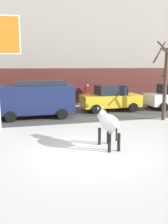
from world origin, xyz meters
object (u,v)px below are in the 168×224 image
Objects in this scene: pedestrian_near_billboard at (87,95)px; bare_tree_right_lot at (165,79)px; cow_holstein at (109,123)px; car_yellow_sedan at (111,98)px; car_navy_van at (36,98)px.

pedestrian_near_billboard is 0.38× the size of bare_tree_right_lot.
cow_holstein is 0.42× the size of bare_tree_right_lot.
cow_holstein is 0.45× the size of car_yellow_sedan.
car_yellow_sedan is at bearing 117.54° from bare_tree_right_lot.
cow_holstein is at bearing -70.48° from car_navy_van.
car_yellow_sedan is at bearing -70.05° from pedestrian_near_billboard.
bare_tree_right_lot is (7.28, -2.63, 1.19)m from car_navy_van.
pedestrian_near_billboard is 7.20m from bare_tree_right_lot.
car_yellow_sedan is at bearing 68.60° from cow_holstein.
cow_holstein is at bearing -141.30° from bare_tree_right_lot.
car_navy_van is 5.46m from car_yellow_sedan.
car_yellow_sedan is 4.46m from bare_tree_right_lot.
bare_tree_right_lot is (1.94, -3.71, 1.52)m from car_yellow_sedan.
pedestrian_near_billboard is at bearing 78.91° from cow_holstein.
bare_tree_right_lot reaches higher than car_navy_van.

